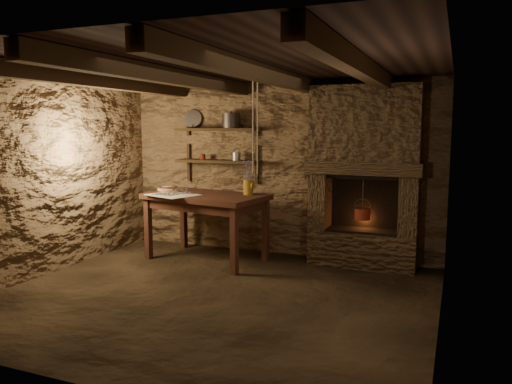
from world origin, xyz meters
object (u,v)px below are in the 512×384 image
at_px(iron_stockpot, 231,121).
at_px(wooden_bowl, 168,190).
at_px(stoneware_jug, 248,180).
at_px(work_table, 206,225).
at_px(red_pot, 362,213).

bearing_deg(iron_stockpot, wooden_bowl, -140.92).
bearing_deg(wooden_bowl, iron_stockpot, 39.08).
relative_size(stoneware_jug, iron_stockpot, 1.84).
relative_size(work_table, iron_stockpot, 6.86).
xyz_separation_m(work_table, iron_stockpot, (0.12, 0.56, 1.38)).
bearing_deg(red_pot, work_table, -167.58).
bearing_deg(work_table, stoneware_jug, 26.96).
relative_size(wooden_bowl, iron_stockpot, 1.22).
height_order(stoneware_jug, iron_stockpot, iron_stockpot).
distance_m(work_table, iron_stockpot, 1.49).
height_order(wooden_bowl, red_pot, red_pot).
xyz_separation_m(work_table, stoneware_jug, (0.55, 0.17, 0.61)).
bearing_deg(wooden_bowl, work_table, 0.53).
height_order(work_table, iron_stockpot, iron_stockpot).
height_order(stoneware_jug, red_pot, stoneware_jug).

